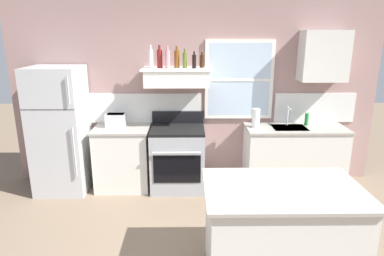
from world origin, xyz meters
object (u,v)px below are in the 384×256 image
at_px(dish_soap_bottle, 307,119).
at_px(kitchen_island, 280,233).
at_px(stove_range, 178,158).
at_px(bottle_clear_tall, 151,58).
at_px(paper_towel_roll, 256,118).
at_px(toaster, 116,120).
at_px(bottle_amber_wine, 177,59).
at_px(bottle_rose_pink, 168,59).
at_px(bottle_balsamic_dark, 194,61).
at_px(bottle_red_label_wine, 160,58).
at_px(bottle_brown_stout, 202,61).
at_px(bottle_olive_oil_square, 185,60).
at_px(refrigerator, 60,130).

relative_size(dish_soap_bottle, kitchen_island, 0.13).
bearing_deg(kitchen_island, stove_range, 117.40).
xyz_separation_m(bottle_clear_tall, paper_towel_roll, (1.47, -0.06, -0.83)).
height_order(toaster, bottle_amber_wine, bottle_amber_wine).
relative_size(bottle_clear_tall, bottle_rose_pink, 1.04).
bearing_deg(bottle_clear_tall, bottle_balsamic_dark, -4.71).
relative_size(bottle_amber_wine, dish_soap_bottle, 1.63).
height_order(toaster, bottle_clear_tall, bottle_clear_tall).
bearing_deg(bottle_red_label_wine, stove_range, -21.80).
xyz_separation_m(bottle_red_label_wine, paper_towel_roll, (1.35, -0.06, -0.83)).
relative_size(paper_towel_roll, kitchen_island, 0.19).
relative_size(stove_range, bottle_brown_stout, 5.11).
bearing_deg(bottle_brown_stout, dish_soap_bottle, 0.03).
bearing_deg(bottle_brown_stout, bottle_olive_oil_square, -167.66).
distance_m(bottle_rose_pink, bottle_olive_oil_square, 0.24).
xyz_separation_m(stove_range, bottle_rose_pink, (-0.12, 0.04, 1.41)).
height_order(bottle_clear_tall, kitchen_island, bottle_clear_tall).
height_order(stove_range, bottle_olive_oil_square, bottle_olive_oil_square).
relative_size(bottle_red_label_wine, bottle_olive_oil_square, 1.19).
distance_m(bottle_amber_wine, bottle_olive_oil_square, 0.12).
relative_size(bottle_rose_pink, bottle_balsamic_dark, 1.33).
bearing_deg(refrigerator, paper_towel_roll, 1.25).
height_order(bottle_clear_tall, bottle_olive_oil_square, bottle_clear_tall).
bearing_deg(bottle_clear_tall, paper_towel_roll, -2.19).
bearing_deg(paper_towel_roll, bottle_brown_stout, 172.66).
distance_m(toaster, bottle_balsamic_dark, 1.39).
height_order(bottle_balsamic_dark, dish_soap_bottle, bottle_balsamic_dark).
xyz_separation_m(bottle_olive_oil_square, bottle_brown_stout, (0.24, 0.05, -0.02)).
distance_m(bottle_red_label_wine, bottle_brown_stout, 0.58).
xyz_separation_m(bottle_brown_stout, kitchen_island, (0.64, -2.05, -1.38)).
distance_m(refrigerator, toaster, 0.79).
relative_size(stove_range, bottle_amber_wine, 3.72).
bearing_deg(bottle_clear_tall, bottle_red_label_wine, -0.10).
xyz_separation_m(toaster, bottle_red_label_wine, (0.65, 0.01, 0.87)).
bearing_deg(dish_soap_bottle, bottle_balsamic_dark, -176.77).
bearing_deg(bottle_balsamic_dark, toaster, 177.85).
bearing_deg(bottle_rose_pink, bottle_olive_oil_square, 10.93).
xyz_separation_m(bottle_brown_stout, paper_towel_roll, (0.77, -0.10, -0.79)).
bearing_deg(bottle_olive_oil_square, dish_soap_bottle, 1.72).
relative_size(refrigerator, stove_range, 1.63).
relative_size(bottle_rose_pink, bottle_brown_stout, 1.41).
bearing_deg(bottle_red_label_wine, bottle_balsamic_dark, -5.88).
distance_m(bottle_balsamic_dark, dish_soap_bottle, 1.85).
bearing_deg(bottle_amber_wine, paper_towel_roll, -4.55).
height_order(bottle_red_label_wine, kitchen_island, bottle_red_label_wine).
bearing_deg(bottle_balsamic_dark, kitchen_island, -68.93).
bearing_deg(bottle_amber_wine, bottle_olive_oil_square, -20.93).
distance_m(toaster, bottle_clear_tall, 1.02).
bearing_deg(bottle_olive_oil_square, bottle_amber_wine, 159.07).
height_order(bottle_red_label_wine, bottle_amber_wine, bottle_red_label_wine).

